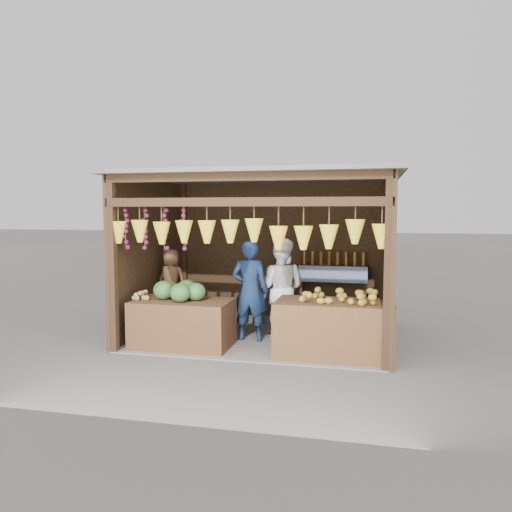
{
  "coord_description": "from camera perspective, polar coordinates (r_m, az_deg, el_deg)",
  "views": [
    {
      "loc": [
        1.71,
        -7.99,
        2.09
      ],
      "look_at": [
        -0.1,
        -0.1,
        1.34
      ],
      "focal_mm": 35.0,
      "sensor_mm": 36.0,
      "label": 1
    }
  ],
  "objects": [
    {
      "name": "man_standing",
      "position": [
        7.91,
        -0.69,
        -3.98
      ],
      "size": [
        0.6,
        0.4,
        1.64
      ],
      "primitive_type": "imported",
      "rotation": [
        0.0,
        0.0,
        3.13
      ],
      "color": "#132748",
      "rests_on": "ground"
    },
    {
      "name": "woman_standing",
      "position": [
        8.15,
        2.84,
        -3.72
      ],
      "size": [
        0.85,
        0.69,
        1.64
      ],
      "primitive_type": "imported",
      "rotation": [
        0.0,
        0.0,
        3.06
      ],
      "color": "white",
      "rests_on": "ground"
    },
    {
      "name": "counter_right",
      "position": [
        7.23,
        8.95,
        -8.3
      ],
      "size": [
        1.65,
        0.85,
        0.81
      ],
      "primitive_type": "cube",
      "color": "#4F331A",
      "rests_on": "ground"
    },
    {
      "name": "stall_structure",
      "position": [
        8.14,
        0.58,
        2.28
      ],
      "size": [
        4.3,
        3.3,
        2.66
      ],
      "color": "slate",
      "rests_on": "ground"
    },
    {
      "name": "back_shelf",
      "position": [
        9.37,
        8.82,
        -2.26
      ],
      "size": [
        1.25,
        0.32,
        1.32
      ],
      "color": "#382314",
      "rests_on": "ground"
    },
    {
      "name": "vendor_seated",
      "position": [
        8.76,
        -9.64,
        -2.8
      ],
      "size": [
        0.6,
        0.44,
        1.11
      ],
      "primitive_type": "imported",
      "rotation": [
        0.0,
        0.0,
        2.96
      ],
      "color": "brown",
      "rests_on": "stool"
    },
    {
      "name": "tanfruit_pile",
      "position": [
        7.86,
        -12.65,
        -4.36
      ],
      "size": [
        0.34,
        0.4,
        0.13
      ],
      "primitive_type": null,
      "color": "#A5944C",
      "rests_on": "counter_left"
    },
    {
      "name": "counter_left",
      "position": [
        7.75,
        -8.36,
        -7.66
      ],
      "size": [
        1.48,
        0.85,
        0.73
      ],
      "primitive_type": "cube",
      "color": "#4C2C19",
      "rests_on": "ground"
    },
    {
      "name": "melon_pile",
      "position": [
        7.67,
        -8.6,
        -3.81
      ],
      "size": [
        1.0,
        0.5,
        0.32
      ],
      "primitive_type": null,
      "color": "#144D18",
      "rests_on": "counter_left"
    },
    {
      "name": "mango_pile",
      "position": [
        7.12,
        9.35,
        -4.3
      ],
      "size": [
        1.4,
        0.64,
        0.22
      ],
      "primitive_type": null,
      "color": "#BB6C18",
      "rests_on": "counter_right"
    },
    {
      "name": "stool",
      "position": [
        8.89,
        -9.57,
        -7.36
      ],
      "size": [
        0.34,
        0.34,
        0.32
      ],
      "primitive_type": "cube",
      "color": "black",
      "rests_on": "ground"
    },
    {
      "name": "ground",
      "position": [
        8.43,
        0.86,
        -9.09
      ],
      "size": [
        80.0,
        80.0,
        0.0
      ],
      "primitive_type": "plane",
      "color": "#514F49",
      "rests_on": "ground"
    }
  ]
}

